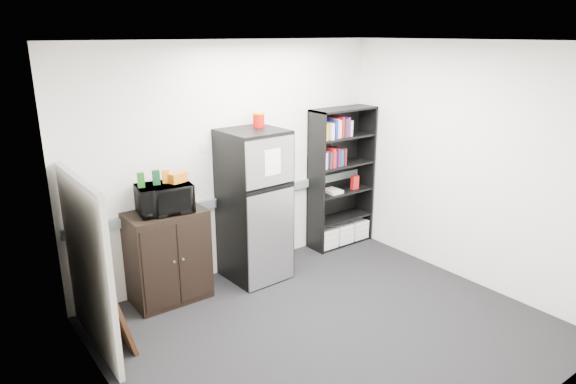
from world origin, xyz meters
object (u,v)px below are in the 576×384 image
(bookshelf, at_px, (341,179))
(refrigerator, at_px, (255,206))
(cubicle_partition, at_px, (88,266))
(microwave, at_px, (164,198))
(cabinet, at_px, (168,256))

(bookshelf, bearing_deg, refrigerator, -174.36)
(refrigerator, bearing_deg, bookshelf, 3.27)
(cubicle_partition, relative_size, microwave, 3.01)
(cubicle_partition, bearing_deg, microwave, 23.85)
(cubicle_partition, distance_m, cabinet, 1.06)
(refrigerator, bearing_deg, microwave, 174.14)
(bookshelf, bearing_deg, microwave, -178.17)
(bookshelf, distance_m, refrigerator, 1.47)
(microwave, height_order, refrigerator, refrigerator)
(cubicle_partition, height_order, cabinet, cubicle_partition)
(bookshelf, distance_m, microwave, 2.52)
(cubicle_partition, relative_size, cabinet, 1.62)
(bookshelf, relative_size, cabinet, 1.85)
(cabinet, height_order, refrigerator, refrigerator)
(refrigerator, bearing_deg, cabinet, 173.27)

